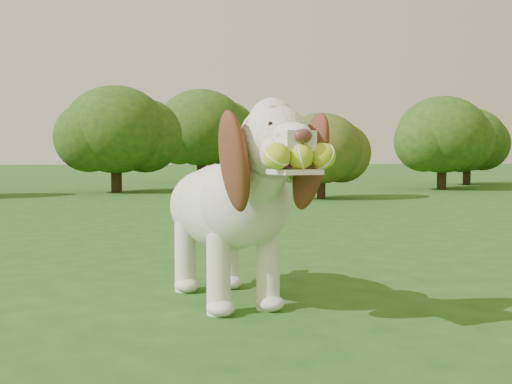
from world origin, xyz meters
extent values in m
plane|color=#1E4B15|center=(0.00, 0.00, 0.00)|extent=(80.00, 80.00, 0.00)
ellipsoid|color=silver|center=(0.47, 0.19, 0.43)|extent=(0.55, 0.81, 0.39)
ellipsoid|color=silver|center=(0.54, -0.08, 0.47)|extent=(0.46, 0.46, 0.38)
ellipsoid|color=silver|center=(0.41, 0.44, 0.41)|extent=(0.42, 0.42, 0.35)
cylinder|color=silver|center=(0.57, -0.22, 0.57)|extent=(0.27, 0.34, 0.30)
sphere|color=silver|center=(0.61, -0.36, 0.72)|extent=(0.33, 0.33, 0.27)
sphere|color=silver|center=(0.60, -0.34, 0.79)|extent=(0.21, 0.21, 0.17)
cube|color=silver|center=(0.64, -0.51, 0.71)|extent=(0.15, 0.18, 0.07)
ellipsoid|color=#592D28|center=(0.66, -0.59, 0.73)|extent=(0.07, 0.05, 0.05)
cube|color=silver|center=(0.65, -0.53, 0.61)|extent=(0.18, 0.20, 0.02)
ellipsoid|color=brown|center=(0.45, -0.39, 0.64)|extent=(0.18, 0.28, 0.41)
ellipsoid|color=brown|center=(0.76, -0.32, 0.64)|extent=(0.20, 0.25, 0.41)
cylinder|color=silver|center=(0.37, 0.59, 0.46)|extent=(0.11, 0.20, 0.15)
cylinder|color=silver|center=(0.42, -0.09, 0.17)|extent=(0.12, 0.12, 0.34)
cylinder|color=silver|center=(0.64, -0.03, 0.17)|extent=(0.12, 0.12, 0.34)
cylinder|color=silver|center=(0.31, 0.39, 0.17)|extent=(0.12, 0.12, 0.34)
cylinder|color=silver|center=(0.52, 0.45, 0.17)|extent=(0.12, 0.12, 0.34)
sphere|color=yellow|center=(0.57, -0.59, 0.66)|extent=(0.11, 0.11, 0.09)
sphere|color=yellow|center=(0.66, -0.57, 0.66)|extent=(0.11, 0.11, 0.09)
sphere|color=yellow|center=(0.74, -0.55, 0.66)|extent=(0.11, 0.11, 0.09)
cylinder|color=#382314|center=(1.22, 12.55, 0.35)|extent=(0.22, 0.22, 0.71)
ellipsoid|color=#1B4214|center=(1.22, 12.55, 1.30)|extent=(2.13, 2.13, 1.81)
cylinder|color=#382314|center=(-0.53, 8.71, 0.30)|extent=(0.19, 0.19, 0.60)
ellipsoid|color=#1B4214|center=(-0.53, 8.71, 1.10)|extent=(1.80, 1.80, 1.53)
cylinder|color=#382314|center=(5.49, 8.70, 0.28)|extent=(0.18, 0.18, 0.57)
ellipsoid|color=#1B4214|center=(5.49, 8.70, 1.04)|extent=(1.70, 1.70, 1.44)
cylinder|color=#382314|center=(2.60, 6.58, 0.21)|extent=(0.13, 0.13, 0.41)
ellipsoid|color=#1B4214|center=(2.60, 6.58, 0.76)|extent=(1.24, 1.24, 1.05)
cylinder|color=#382314|center=(6.88, 10.43, 0.27)|extent=(0.17, 0.17, 0.54)
ellipsoid|color=#1B4214|center=(6.88, 10.43, 0.99)|extent=(1.63, 1.63, 1.38)
camera|label=1|loc=(0.17, -2.71, 0.67)|focal=45.00mm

